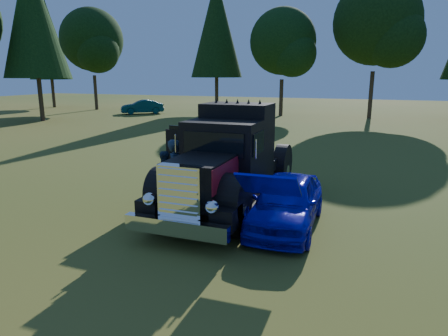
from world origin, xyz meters
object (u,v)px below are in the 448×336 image
at_px(spectator_near, 176,173).
at_px(distant_teal_car, 142,107).
at_px(spectator_far, 166,177).
at_px(hotrod_coupe, 286,201).
at_px(diamond_t_truck, 227,165).

height_order(spectator_near, distant_teal_car, spectator_near).
xyz_separation_m(spectator_far, distant_teal_car, (-16.14, 24.48, -0.11)).
bearing_deg(hotrod_coupe, distant_teal_car, 128.44).
bearing_deg(spectator_far, spectator_near, -70.17).
bearing_deg(spectator_far, hotrod_coupe, -61.87).
relative_size(hotrod_coupe, spectator_near, 2.08).
bearing_deg(spectator_far, diamond_t_truck, -42.57).
distance_m(spectator_near, spectator_far, 0.49).
bearing_deg(spectator_far, distant_teal_car, 72.21).
xyz_separation_m(spectator_near, spectator_far, (-0.42, 0.15, -0.20)).
distance_m(spectator_near, distant_teal_car, 29.68).
bearing_deg(diamond_t_truck, distant_teal_car, 126.68).
bearing_deg(distant_teal_car, spectator_far, -5.23).
distance_m(diamond_t_truck, spectator_far, 1.96).
xyz_separation_m(hotrod_coupe, spectator_near, (-3.45, 0.58, 0.32)).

